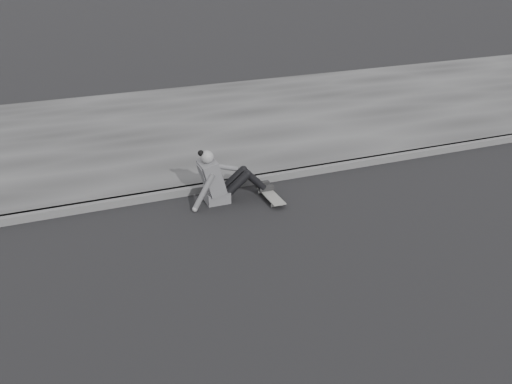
% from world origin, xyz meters
% --- Properties ---
extents(ground, '(80.00, 80.00, 0.00)m').
position_xyz_m(ground, '(0.00, 0.00, 0.00)').
color(ground, black).
rests_on(ground, ground).
extents(curb, '(24.00, 0.16, 0.12)m').
position_xyz_m(curb, '(0.00, 2.58, 0.06)').
color(curb, '#505050').
rests_on(curb, ground).
extents(sidewalk, '(24.00, 6.00, 0.12)m').
position_xyz_m(sidewalk, '(0.00, 5.60, 0.06)').
color(sidewalk, '#3A3A3A').
rests_on(sidewalk, ground).
extents(skateboard, '(0.20, 0.78, 0.09)m').
position_xyz_m(skateboard, '(-0.56, 1.91, 0.07)').
color(skateboard, '#A5A6A0').
rests_on(skateboard, ground).
extents(seated_woman, '(1.38, 0.46, 0.88)m').
position_xyz_m(seated_woman, '(-1.29, 2.15, 0.36)').
color(seated_woman, '#525255').
rests_on(seated_woman, ground).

